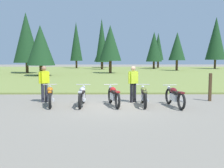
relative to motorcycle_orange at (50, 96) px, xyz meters
The scene contains 11 objects.
ground_plane 2.70m from the motorcycle_orange, ahead, with size 140.00×140.00×0.00m, color gray.
grass_moorland 25.72m from the motorcycle_orange, 84.07° to the left, with size 80.00×44.00×0.10m, color olive.
forest_treeline 31.60m from the motorcycle_orange, 82.28° to the left, with size 42.16×27.80×9.13m.
motorcycle_orange is the anchor object (origin of this frame).
motorcycle_silver 1.38m from the motorcycle_orange, ahead, with size 0.62×2.10×0.88m.
motorcycle_red 2.73m from the motorcycle_orange, ahead, with size 0.72×2.08×0.88m.
motorcycle_olive 4.02m from the motorcycle_orange, ahead, with size 0.62×2.10×0.88m.
motorcycle_maroon 5.29m from the motorcycle_orange, ahead, with size 0.65×2.09×0.88m.
rider_in_hivis_vest 3.78m from the motorcycle_orange, 13.68° to the left, with size 0.49×0.37×1.67m.
rider_checking_bike 1.20m from the motorcycle_orange, 115.83° to the left, with size 0.43×0.41×1.67m.
trail_marker_post 7.44m from the motorcycle_orange, ahead, with size 0.12×0.12×1.32m, color #47331E.
Camera 1 is at (-0.08, -11.27, 2.06)m, focal length 43.43 mm.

